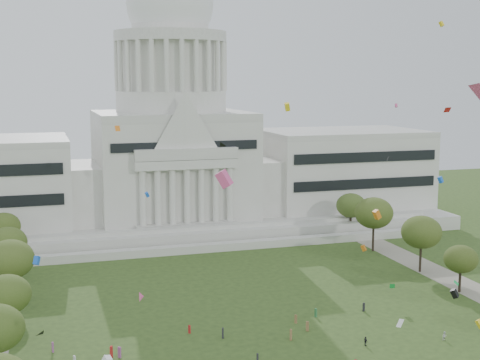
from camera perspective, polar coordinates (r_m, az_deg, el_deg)
capitol at (r=198.37m, az=-5.79°, el=2.33°), size 160.00×64.50×91.30m
row_tree_l_3 at (r=119.36m, az=-19.30°, el=-9.21°), size 8.12×8.12×11.55m
row_tree_r_3 at (r=145.69m, az=18.33°, el=-6.42°), size 7.01×7.01×9.98m
row_tree_l_4 at (r=136.82m, az=-19.03°, el=-6.42°), size 9.29×9.29×13.21m
row_tree_r_4 at (r=157.89m, az=15.22°, el=-4.32°), size 9.19×9.19×13.06m
row_tree_l_5 at (r=155.14m, az=-19.21°, el=-5.06°), size 8.33×8.33×11.85m
row_tree_r_5 at (r=174.13m, az=11.36°, el=-2.78°), size 9.82×9.82×13.96m
row_tree_l_6 at (r=172.93m, az=-19.54°, el=-3.75°), size 8.19×8.19×11.64m
row_tree_r_6 at (r=191.14m, az=9.46°, el=-2.16°), size 8.42×8.42×11.97m
person_2 at (r=120.88m, az=17.07°, el=-12.61°), size 0.81×0.57×1.53m
person_10 at (r=115.50m, az=10.67°, el=-13.37°), size 0.71×1.03×1.60m
kite_swarm at (r=99.14m, az=9.03°, el=-1.86°), size 93.79×105.09×57.34m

